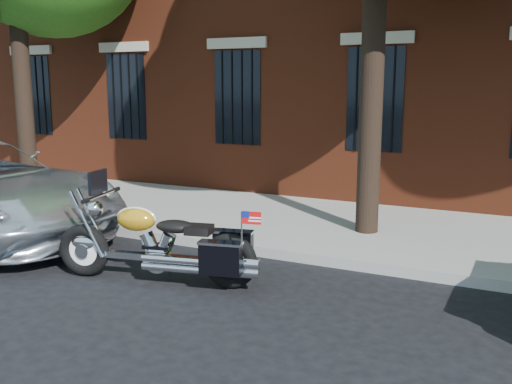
% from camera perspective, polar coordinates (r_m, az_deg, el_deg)
% --- Properties ---
extents(ground, '(120.00, 120.00, 0.00)m').
position_cam_1_polar(ground, '(7.04, 0.56, -10.05)').
color(ground, black).
rests_on(ground, ground).
extents(curb, '(40.00, 0.16, 0.15)m').
position_cam_1_polar(curb, '(8.21, 4.74, -6.45)').
color(curb, gray).
rests_on(curb, ground).
extents(sidewalk, '(40.00, 3.60, 0.15)m').
position_cam_1_polar(sidewalk, '(9.92, 8.72, -3.51)').
color(sidewalk, gray).
rests_on(sidewalk, ground).
extents(motorcycle, '(2.83, 1.16, 1.42)m').
position_cam_1_polar(motorcycle, '(7.30, -9.13, -5.44)').
color(motorcycle, black).
rests_on(motorcycle, ground).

